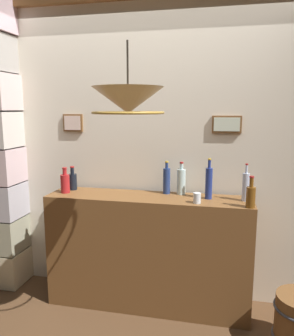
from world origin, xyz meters
name	(u,v)px	position (x,y,z in m)	size (l,w,h in m)	color
panelled_rear_partition	(155,137)	(0.00, 1.10, 1.45)	(3.44, 0.15, 2.74)	beige
stone_pillar	(2,149)	(-1.43, 0.92, 1.33)	(0.35, 0.39, 2.67)	#ACB5AE
bar_shelf_unit	(148,251)	(0.00, 0.82, 0.49)	(1.71, 0.40, 0.98)	brown
liquor_bottle_scotch	(246,186)	(0.78, 0.85, 1.09)	(0.06, 0.06, 0.30)	#AAB5CC
liquor_bottle_bourbon	(73,181)	(-0.72, 0.91, 1.06)	(0.08, 0.08, 0.21)	black
liquor_bottle_vermouth	(65,183)	(-0.73, 0.79, 1.07)	(0.08, 0.08, 0.22)	maroon
liquor_bottle_vodka	(209,182)	(0.49, 0.85, 1.11)	(0.06, 0.06, 0.33)	navy
liquor_bottle_whiskey	(251,196)	(0.81, 0.67, 1.07)	(0.07, 0.07, 0.24)	brown
liquor_bottle_tequila	(167,180)	(0.13, 0.95, 1.09)	(0.06, 0.06, 0.28)	navy
liquor_bottle_mezcal	(181,181)	(0.26, 0.96, 1.09)	(0.07, 0.07, 0.28)	#AEC9C7
glass_tumbler_rocks	(197,198)	(0.41, 0.70, 1.02)	(0.06, 0.06, 0.08)	silver
pendant_lamp	(128,101)	(0.01, 0.17, 1.74)	(0.45, 0.45, 0.43)	beige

